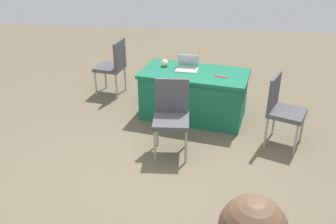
{
  "coord_description": "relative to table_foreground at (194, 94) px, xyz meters",
  "views": [
    {
      "loc": [
        -0.48,
        3.25,
        2.62
      ],
      "look_at": [
        -0.15,
        -0.12,
        0.9
      ],
      "focal_mm": 39.12,
      "sensor_mm": 36.0,
      "label": 1
    }
  ],
  "objects": [
    {
      "name": "ground_plane",
      "position": [
        0.38,
        1.79,
        -0.36
      ],
      "size": [
        14.4,
        14.4,
        0.0
      ],
      "primitive_type": "plane",
      "color": "brown"
    },
    {
      "name": "table_foreground",
      "position": [
        0.0,
        0.0,
        0.0
      ],
      "size": [
        1.69,
        1.12,
        0.72
      ],
      "rotation": [
        0.0,
        0.0,
        -0.21
      ],
      "color": "#196647",
      "rests_on": "ground"
    },
    {
      "name": "chair_near_front",
      "position": [
        0.25,
        1.02,
        0.19
      ],
      "size": [
        0.46,
        0.46,
        0.96
      ],
      "rotation": [
        0.0,
        0.0,
        0.04
      ],
      "color": "#9E9993",
      "rests_on": "ground"
    },
    {
      "name": "chair_tucked_left",
      "position": [
        -1.16,
        0.68,
        0.18
      ],
      "size": [
        0.58,
        0.58,
        0.95
      ],
      "rotation": [
        0.0,
        0.0,
        1.15
      ],
      "color": "#9E9993",
      "rests_on": "ground"
    },
    {
      "name": "chair_aisle",
      "position": [
        1.39,
        -0.72,
        0.18
      ],
      "size": [
        0.52,
        0.52,
        0.95
      ],
      "rotation": [
        0.0,
        0.0,
        4.52
      ],
      "color": "#9E9993",
      "rests_on": "ground"
    },
    {
      "name": "laptop_silver",
      "position": [
        0.12,
        -0.1,
        0.4
      ],
      "size": [
        0.34,
        0.32,
        0.21
      ],
      "rotation": [
        0.0,
        0.0,
        -0.1
      ],
      "color": "silver",
      "rests_on": "table_foreground"
    },
    {
      "name": "yarn_ball",
      "position": [
        0.46,
        -0.2,
        0.41
      ],
      "size": [
        0.11,
        0.11,
        0.11
      ],
      "primitive_type": "sphere",
      "color": "beige",
      "rests_on": "table_foreground"
    },
    {
      "name": "scissors_red",
      "position": [
        -0.37,
        0.16,
        0.36
      ],
      "size": [
        0.18,
        0.11,
        0.01
      ],
      "primitive_type": "cube",
      "rotation": [
        0.0,
        0.0,
        2.71
      ],
      "color": "red",
      "rests_on": "table_foreground"
    }
  ]
}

